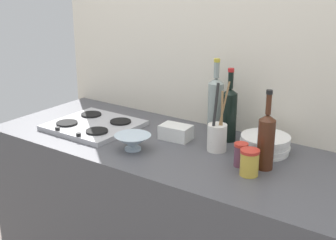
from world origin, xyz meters
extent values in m
cube|color=#4C4C51|center=(0.00, 0.00, 0.45)|extent=(1.80, 0.70, 0.90)
cube|color=beige|center=(0.00, 0.38, 1.29)|extent=(1.90, 0.06, 2.58)
cube|color=#B2B2B7|center=(-0.45, -0.03, 0.91)|extent=(0.42, 0.39, 0.02)
cylinder|color=black|center=(-0.55, -0.12, 0.93)|extent=(0.11, 0.11, 0.01)
cylinder|color=black|center=(-0.34, -0.12, 0.93)|extent=(0.11, 0.11, 0.01)
cylinder|color=black|center=(-0.55, 0.06, 0.93)|extent=(0.11, 0.11, 0.01)
cylinder|color=black|center=(-0.34, 0.06, 0.93)|extent=(0.11, 0.11, 0.01)
cylinder|color=black|center=(-0.52, -0.21, 0.93)|extent=(0.02, 0.02, 0.02)
cylinder|color=black|center=(-0.37, -0.21, 0.93)|extent=(0.02, 0.02, 0.02)
cylinder|color=white|center=(0.41, 0.16, 0.91)|extent=(0.22, 0.22, 0.01)
cylinder|color=white|center=(0.41, 0.17, 0.92)|extent=(0.22, 0.22, 0.01)
cylinder|color=white|center=(0.41, 0.17, 0.93)|extent=(0.22, 0.22, 0.01)
cylinder|color=white|center=(0.41, 0.17, 0.94)|extent=(0.22, 0.22, 0.01)
cylinder|color=white|center=(0.41, 0.17, 0.95)|extent=(0.22, 0.22, 0.01)
cylinder|color=white|center=(0.41, 0.17, 0.96)|extent=(0.22, 0.22, 0.01)
cylinder|color=white|center=(0.41, 0.16, 0.97)|extent=(0.22, 0.22, 0.01)
cylinder|color=#472314|center=(0.48, 0.01, 1.01)|extent=(0.07, 0.07, 0.21)
cone|color=#472314|center=(0.48, 0.01, 1.12)|extent=(0.07, 0.07, 0.02)
cylinder|color=#472314|center=(0.48, 0.01, 1.18)|extent=(0.02, 0.02, 0.08)
cylinder|color=black|center=(0.48, 0.01, 1.23)|extent=(0.03, 0.03, 0.02)
cylinder|color=black|center=(0.21, 0.21, 1.02)|extent=(0.07, 0.07, 0.23)
cone|color=black|center=(0.21, 0.21, 1.15)|extent=(0.07, 0.07, 0.02)
cylinder|color=black|center=(0.21, 0.21, 1.20)|extent=(0.03, 0.03, 0.08)
cylinder|color=#B21E1E|center=(0.21, 0.21, 1.24)|extent=(0.03, 0.03, 0.02)
cylinder|color=gray|center=(0.10, 0.27, 1.03)|extent=(0.08, 0.08, 0.25)
cone|color=gray|center=(0.10, 0.27, 1.17)|extent=(0.08, 0.08, 0.03)
cylinder|color=gray|center=(0.10, 0.27, 1.22)|extent=(0.03, 0.03, 0.08)
cylinder|color=gold|center=(0.10, 0.27, 1.27)|extent=(0.03, 0.03, 0.02)
cylinder|color=silver|center=(-0.09, -0.15, 0.91)|extent=(0.08, 0.08, 0.01)
cone|color=silver|center=(-0.09, -0.15, 0.94)|extent=(0.17, 0.17, 0.06)
cube|color=white|center=(-0.01, 0.08, 0.93)|extent=(0.15, 0.11, 0.07)
cylinder|color=silver|center=(0.22, 0.06, 0.96)|extent=(0.09, 0.09, 0.12)
cylinder|color=#997247|center=(0.24, 0.07, 1.07)|extent=(0.02, 0.02, 0.23)
cylinder|color=#262626|center=(0.22, 0.05, 1.08)|extent=(0.02, 0.06, 0.26)
cylinder|color=#997247|center=(0.24, 0.07, 1.09)|extent=(0.04, 0.05, 0.27)
cylinder|color=#66384C|center=(0.39, -0.03, 0.94)|extent=(0.06, 0.06, 0.09)
cylinder|color=red|center=(0.39, -0.03, 1.00)|extent=(0.06, 0.06, 0.01)
cylinder|color=gold|center=(0.46, -0.09, 0.95)|extent=(0.07, 0.07, 0.10)
cylinder|color=red|center=(0.46, -0.09, 1.00)|extent=(0.08, 0.08, 0.01)
camera|label=1|loc=(1.16, -1.66, 1.70)|focal=49.52mm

